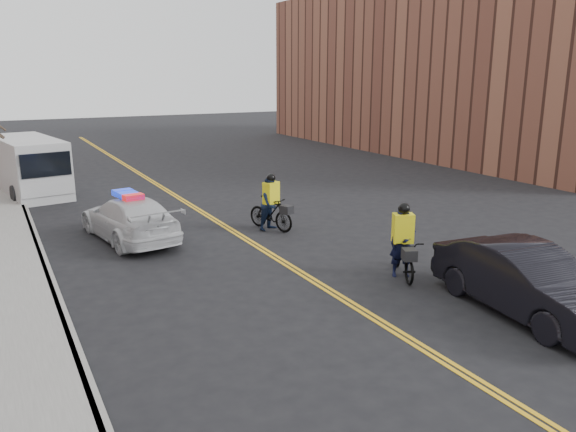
# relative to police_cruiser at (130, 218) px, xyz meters

# --- Properties ---
(ground) EXTENTS (120.00, 120.00, 0.00)m
(ground) POSITION_rel_police_cruiser_xyz_m (3.28, -5.78, -0.71)
(ground) COLOR black
(ground) RESTS_ON ground
(center_line_left) EXTENTS (0.10, 60.00, 0.01)m
(center_line_left) POSITION_rel_police_cruiser_xyz_m (3.20, 2.22, -0.70)
(center_line_left) COLOR yellow
(center_line_left) RESTS_ON ground
(center_line_right) EXTENTS (0.10, 60.00, 0.01)m
(center_line_right) POSITION_rel_police_cruiser_xyz_m (3.36, 2.22, -0.70)
(center_line_right) COLOR yellow
(center_line_right) RESTS_ON ground
(curb) EXTENTS (0.20, 60.00, 0.15)m
(curb) POSITION_rel_police_cruiser_xyz_m (-2.72, 2.22, -0.63)
(curb) COLOR gray
(curb) RESTS_ON ground
(building_across) EXTENTS (12.00, 30.00, 11.00)m
(building_across) POSITION_rel_police_cruiser_xyz_m (25.28, 12.22, 4.79)
(building_across) COLOR brown
(building_across) RESTS_ON ground
(police_cruiser) EXTENTS (2.60, 5.04, 1.56)m
(police_cruiser) POSITION_rel_police_cruiser_xyz_m (0.00, 0.00, 0.00)
(police_cruiser) COLOR silver
(police_cruiser) RESTS_ON ground
(dark_sedan) EXTENTS (2.11, 4.83, 1.54)m
(dark_sedan) POSITION_rel_police_cruiser_xyz_m (6.37, -9.98, 0.07)
(dark_sedan) COLOR black
(dark_sedan) RESTS_ON ground
(cargo_van) EXTENTS (3.02, 6.14, 2.46)m
(cargo_van) POSITION_rel_police_cruiser_xyz_m (-2.19, 9.20, 0.50)
(cargo_van) COLOR silver
(cargo_van) RESTS_ON ground
(cyclist_near) EXTENTS (1.49, 2.13, 1.99)m
(cyclist_near) POSITION_rel_police_cruiser_xyz_m (5.50, -6.81, -0.02)
(cyclist_near) COLOR black
(cyclist_near) RESTS_ON ground
(cyclist_far) EXTENTS (1.20, 1.99, 1.94)m
(cyclist_far) POSITION_rel_police_cruiser_xyz_m (4.54, -1.10, 0.06)
(cyclist_far) COLOR black
(cyclist_far) RESTS_ON ground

